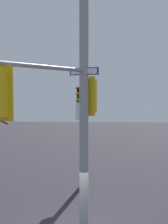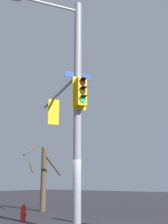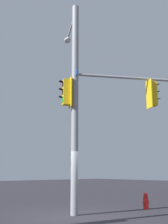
{
  "view_description": "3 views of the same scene",
  "coord_description": "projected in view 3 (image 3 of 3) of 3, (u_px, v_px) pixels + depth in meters",
  "views": [
    {
      "loc": [
        10.31,
        0.69,
        5.21
      ],
      "look_at": [
        -0.04,
        0.14,
        4.47
      ],
      "focal_mm": 50.75,
      "sensor_mm": 36.0,
      "label": 1
    },
    {
      "loc": [
        -6.25,
        8.05,
        1.71
      ],
      "look_at": [
        -0.38,
        0.31,
        4.2
      ],
      "focal_mm": 43.77,
      "sensor_mm": 36.0,
      "label": 2
    },
    {
      "loc": [
        -7.56,
        -8.99,
        1.71
      ],
      "look_at": [
        0.32,
        -0.14,
        4.14
      ],
      "focal_mm": 46.28,
      "sensor_mm": 36.0,
      "label": 3
    }
  ],
  "objects": [
    {
      "name": "fire_hydrant",
      "position": [
        146.0,
        201.0,
        13.21
      ],
      "size": [
        0.38,
        0.24,
        0.73
      ],
      "color": "red",
      "rests_on": "ground"
    },
    {
      "name": "main_signal_pole_assembly",
      "position": [
        87.0,
        95.0,
        12.52
      ],
      "size": [
        5.15,
        5.3,
        9.05
      ],
      "rotation": [
        0.0,
        0.0,
        5.75
      ],
      "color": "gray",
      "rests_on": "ground"
    },
    {
      "name": "ground_plane",
      "position": [
        75.0,
        216.0,
        11.16
      ],
      "size": [
        80.0,
        80.0,
        0.0
      ],
      "primitive_type": "plane",
      "color": "#2C2931"
    }
  ]
}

